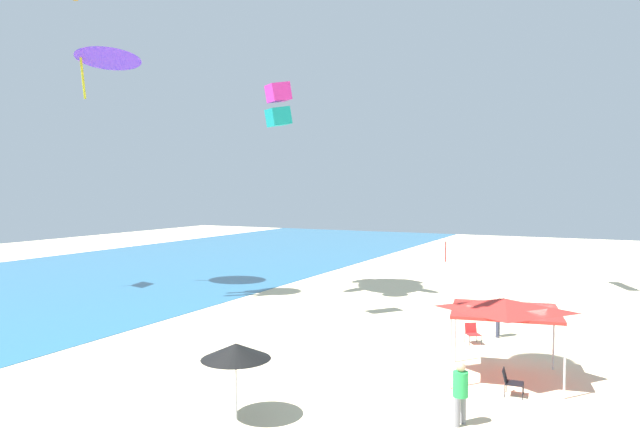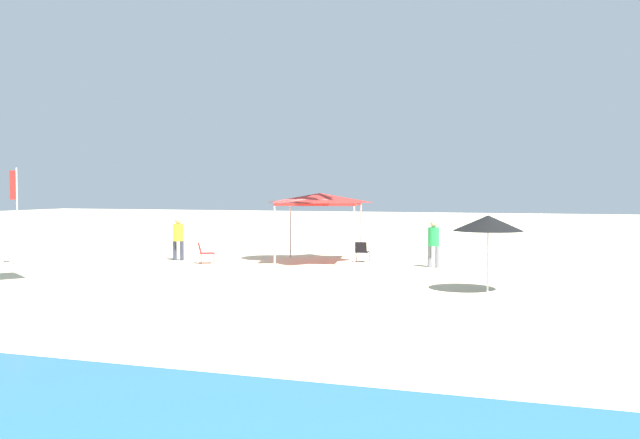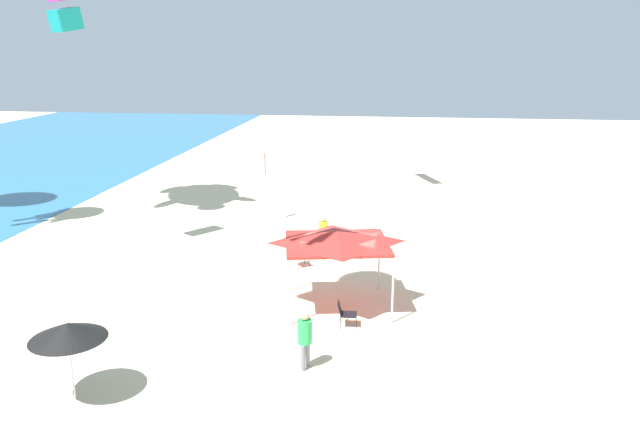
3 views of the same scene
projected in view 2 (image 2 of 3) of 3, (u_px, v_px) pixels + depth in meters
ground at (306, 263)px, 27.57m from camera, size 120.00×120.00×0.10m
canopy_tent at (320, 199)px, 27.19m from camera, size 3.65×4.00×2.73m
beach_umbrella at (488, 223)px, 19.26m from camera, size 1.94×1.94×2.15m
folding_chair_left_of_tent at (204, 251)px, 26.73m from camera, size 0.81×0.78×0.82m
folding_chair_facing_ocean at (361, 250)px, 27.20m from camera, size 0.58×0.66×0.82m
banner_flag at (16, 207)px, 25.98m from camera, size 0.36×0.06×3.69m
person_near_umbrella at (178, 235)px, 27.92m from camera, size 0.46×0.41×1.73m
person_by_tent at (433, 240)px, 25.42m from camera, size 0.45×0.41×1.74m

